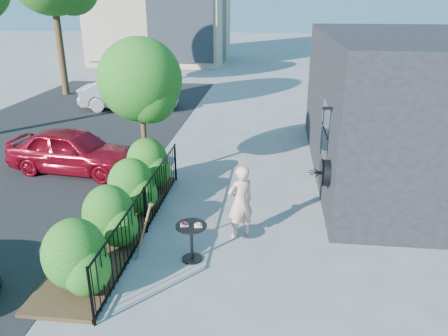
# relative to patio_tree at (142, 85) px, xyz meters

# --- Properties ---
(ground) EXTENTS (120.00, 120.00, 0.00)m
(ground) POSITION_rel_patio_tree_xyz_m (2.24, -2.76, -2.76)
(ground) COLOR gray
(ground) RESTS_ON ground
(shop_building) EXTENTS (6.22, 9.00, 4.00)m
(shop_building) POSITION_rel_patio_tree_xyz_m (7.73, 1.74, -0.76)
(shop_building) COLOR black
(shop_building) RESTS_ON ground
(fence) EXTENTS (0.05, 6.05, 1.10)m
(fence) POSITION_rel_patio_tree_xyz_m (0.74, -2.76, -2.20)
(fence) COLOR black
(fence) RESTS_ON ground
(planting_bed) EXTENTS (1.30, 6.00, 0.08)m
(planting_bed) POSITION_rel_patio_tree_xyz_m (0.04, -2.76, -2.72)
(planting_bed) COLOR #382616
(planting_bed) RESTS_ON ground
(shrubs) EXTENTS (1.10, 5.60, 1.24)m
(shrubs) POSITION_rel_patio_tree_xyz_m (0.14, -2.66, -2.06)
(shrubs) COLOR #1D4F12
(shrubs) RESTS_ON ground
(patio_tree) EXTENTS (2.20, 2.20, 3.94)m
(patio_tree) POSITION_rel_patio_tree_xyz_m (0.00, 0.00, 0.00)
(patio_tree) COLOR #3F2B19
(patio_tree) RESTS_ON ground
(cafe_table) EXTENTS (0.61, 0.61, 0.82)m
(cafe_table) POSITION_rel_patio_tree_xyz_m (1.94, -3.72, -2.23)
(cafe_table) COLOR black
(cafe_table) RESTS_ON ground
(woman) EXTENTS (0.72, 0.66, 1.65)m
(woman) POSITION_rel_patio_tree_xyz_m (2.82, -2.68, -1.94)
(woman) COLOR #E5B094
(woman) RESTS_ON ground
(shovel) EXTENTS (0.43, 0.16, 1.27)m
(shovel) POSITION_rel_patio_tree_xyz_m (0.98, -3.79, -2.21)
(shovel) COLOR brown
(shovel) RESTS_ON ground
(car_red) EXTENTS (4.04, 2.02, 1.32)m
(car_red) POSITION_rel_patio_tree_xyz_m (-2.44, 0.59, -2.10)
(car_red) COLOR maroon
(car_red) RESTS_ON ground
(car_silver) EXTENTS (4.57, 1.96, 1.47)m
(car_silver) POSITION_rel_patio_tree_xyz_m (-3.28, 8.46, -2.03)
(car_silver) COLOR #A6A6AB
(car_silver) RESTS_ON ground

